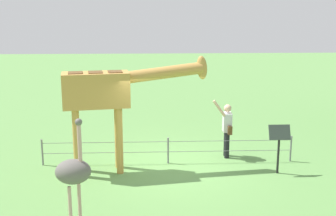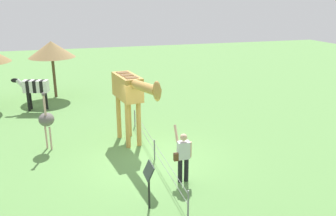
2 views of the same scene
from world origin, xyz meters
name	(u,v)px [view 1 (image 1 of 2)]	position (x,y,z in m)	size (l,w,h in m)	color
ground_plane	(168,166)	(0.00, 0.00, 0.00)	(60.00, 60.00, 0.00)	#60934C
giraffe	(109,94)	(-1.56, -0.27, 2.11)	(3.87, 1.07, 3.06)	#C69347
visitor	(227,127)	(1.73, 0.69, 0.90)	(0.59, 0.58, 1.75)	black
ostrich	(74,172)	(-2.01, -3.35, 1.18)	(0.70, 0.56, 2.25)	#CC9E93
info_sign	(279,139)	(2.87, -0.66, 0.95)	(0.56, 0.21, 1.32)	black
wire_fence	(168,149)	(0.00, 0.23, 0.40)	(7.05, 0.05, 0.75)	slate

